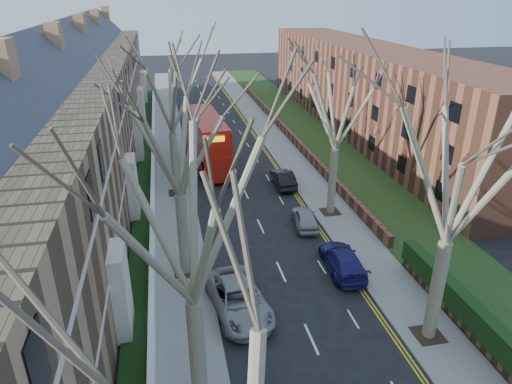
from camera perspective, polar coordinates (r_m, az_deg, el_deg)
pavement_left at (r=49.25m, az=-10.74°, el=4.91°), size 3.00×102.00×0.12m
pavement_right at (r=50.73m, az=2.97°, el=5.86°), size 3.00×102.00×0.12m
terrace_left at (r=40.70m, az=-21.88°, el=7.66°), size 9.70×78.00×13.60m
flats_right at (r=56.96m, az=13.57°, el=12.37°), size 13.97×54.00×10.00m
front_wall_left at (r=41.56m, az=-12.74°, el=1.96°), size 0.30×78.00×1.00m
grass_verge_right at (r=51.97m, az=7.82°, el=6.22°), size 6.00×102.00×0.06m
tree_left_mid at (r=15.02m, az=-8.64°, el=-0.61°), size 10.50×10.50×14.71m
tree_left_far at (r=24.56m, az=-10.07°, el=8.23°), size 10.15×10.15×14.22m
tree_left_dist at (r=36.22m, az=-10.89°, el=13.67°), size 10.50×10.50×14.71m
tree_right_mid at (r=20.63m, az=24.46°, el=4.32°), size 10.50×10.50×14.71m
tree_right_far at (r=32.63m, az=10.33°, el=12.06°), size 10.15×10.15×14.22m
double_decker_bus at (r=44.44m, az=-6.05°, el=6.23°), size 3.40×11.56×4.76m
car_left_far at (r=24.77m, az=-2.18°, el=-13.18°), size 3.38×6.02×1.59m
car_right_near at (r=28.50m, az=10.77°, el=-8.36°), size 2.30×5.01×1.42m
car_right_mid at (r=33.20m, az=6.13°, el=-3.23°), size 2.04×4.08×1.33m
car_right_far at (r=39.83m, az=3.41°, el=1.71°), size 1.56×4.37×1.43m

